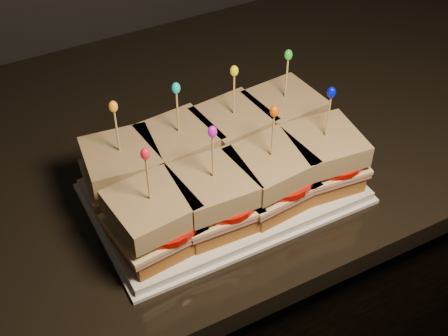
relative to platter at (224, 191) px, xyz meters
name	(u,v)px	position (x,y,z in m)	size (l,w,h in m)	color
platter	(224,191)	(0.00, 0.00, 0.00)	(0.38, 0.24, 0.02)	silver
platter_rim	(224,194)	(0.00, 0.00, -0.01)	(0.39, 0.25, 0.01)	silver
sandwich_0_bread_bot	(125,187)	(-0.14, 0.05, 0.02)	(0.10, 0.10, 0.03)	brown
sandwich_0_ham	(124,178)	(-0.14, 0.05, 0.04)	(0.11, 0.10, 0.01)	#BF5C5D
sandwich_0_cheese	(123,175)	(-0.14, 0.05, 0.05)	(0.11, 0.11, 0.01)	beige
sandwich_0_tomato	(132,171)	(-0.12, 0.05, 0.05)	(0.10, 0.10, 0.01)	#B30A03
sandwich_0_bread_top	(121,160)	(-0.14, 0.05, 0.08)	(0.10, 0.10, 0.03)	#522A0C
sandwich_0_pick	(117,133)	(-0.14, 0.05, 0.12)	(0.00, 0.00, 0.09)	tan
sandwich_0_frill	(113,107)	(-0.14, 0.05, 0.17)	(0.01, 0.01, 0.02)	orange
sandwich_1_bread_bot	(181,168)	(-0.05, 0.05, 0.02)	(0.10, 0.10, 0.03)	brown
sandwich_1_ham	(180,159)	(-0.05, 0.05, 0.04)	(0.11, 0.10, 0.01)	#BF5C5D
sandwich_1_cheese	(180,155)	(-0.05, 0.05, 0.05)	(0.11, 0.11, 0.01)	beige
sandwich_1_tomato	(189,152)	(-0.03, 0.05, 0.05)	(0.10, 0.10, 0.01)	#B30A03
sandwich_1_bread_top	(179,140)	(-0.05, 0.05, 0.08)	(0.10, 0.10, 0.03)	#522A0C
sandwich_1_pick	(178,115)	(-0.05, 0.05, 0.12)	(0.00, 0.00, 0.09)	tan
sandwich_1_frill	(176,88)	(-0.05, 0.05, 0.17)	(0.01, 0.01, 0.02)	#0CC7C6
sandwich_2_bread_bot	(233,150)	(0.05, 0.05, 0.02)	(0.10, 0.10, 0.03)	brown
sandwich_2_ham	(233,141)	(0.05, 0.05, 0.04)	(0.11, 0.10, 0.01)	#BF5C5D
sandwich_2_cheese	(233,138)	(0.05, 0.05, 0.05)	(0.11, 0.11, 0.01)	beige
sandwich_2_tomato	(242,134)	(0.06, 0.05, 0.05)	(0.10, 0.10, 0.01)	#B30A03
sandwich_2_bread_top	(234,123)	(0.05, 0.05, 0.08)	(0.10, 0.10, 0.03)	#522A0C
sandwich_2_pick	(234,97)	(0.05, 0.05, 0.12)	(0.00, 0.00, 0.09)	tan
sandwich_2_frill	(234,71)	(0.05, 0.05, 0.17)	(0.01, 0.01, 0.02)	#DDE610
sandwich_3_bread_bot	(282,133)	(0.14, 0.05, 0.02)	(0.10, 0.10, 0.03)	brown
sandwich_3_ham	(283,124)	(0.14, 0.05, 0.04)	(0.11, 0.10, 0.01)	#BF5C5D
sandwich_3_cheese	(283,121)	(0.14, 0.05, 0.05)	(0.11, 0.11, 0.01)	beige
sandwich_3_tomato	(292,117)	(0.15, 0.05, 0.05)	(0.10, 0.10, 0.01)	#B30A03
sandwich_3_bread_top	(284,106)	(0.14, 0.05, 0.08)	(0.10, 0.10, 0.03)	#522A0C
sandwich_3_pick	(286,81)	(0.14, 0.05, 0.12)	(0.00, 0.00, 0.09)	tan
sandwich_3_frill	(288,55)	(0.14, 0.05, 0.17)	(0.01, 0.01, 0.02)	green
sandwich_4_bread_bot	(154,236)	(-0.14, -0.05, 0.02)	(0.10, 0.10, 0.03)	brown
sandwich_4_ham	(153,227)	(-0.14, -0.05, 0.04)	(0.11, 0.10, 0.01)	#BF5C5D
sandwich_4_cheese	(153,223)	(-0.14, -0.05, 0.05)	(0.11, 0.11, 0.01)	beige
sandwich_4_tomato	(163,219)	(-0.12, -0.06, 0.05)	(0.10, 0.10, 0.01)	#B30A03
sandwich_4_bread_top	(151,208)	(-0.14, -0.05, 0.08)	(0.10, 0.10, 0.03)	#522A0C
sandwich_4_pick	(148,181)	(-0.14, -0.05, 0.12)	(0.00, 0.00, 0.09)	tan
sandwich_4_frill	(145,154)	(-0.14, -0.05, 0.17)	(0.01, 0.01, 0.02)	red
sandwich_5_bread_bot	(214,213)	(-0.05, -0.05, 0.02)	(0.10, 0.10, 0.03)	brown
sandwich_5_ham	(214,204)	(-0.05, -0.05, 0.04)	(0.11, 0.10, 0.01)	#BF5C5D
sandwich_5_cheese	(213,201)	(-0.05, -0.05, 0.05)	(0.11, 0.11, 0.01)	beige
sandwich_5_tomato	(223,197)	(-0.03, -0.06, 0.05)	(0.10, 0.10, 0.01)	#B30A03
sandwich_5_bread_top	(213,185)	(-0.05, -0.05, 0.08)	(0.10, 0.10, 0.03)	#522A0C
sandwich_5_pick	(213,159)	(-0.05, -0.05, 0.12)	(0.00, 0.00, 0.09)	tan
sandwich_5_frill	(212,132)	(-0.05, -0.05, 0.17)	(0.01, 0.01, 0.02)	#CA14CF
sandwich_6_bread_bot	(269,192)	(0.05, -0.05, 0.02)	(0.10, 0.10, 0.03)	brown
sandwich_6_ham	(269,183)	(0.05, -0.05, 0.04)	(0.11, 0.10, 0.01)	#BF5C5D
sandwich_6_cheese	(270,180)	(0.05, -0.05, 0.05)	(0.11, 0.11, 0.01)	beige
sandwich_6_tomato	(279,176)	(0.06, -0.06, 0.05)	(0.10, 0.10, 0.01)	#B30A03
sandwich_6_bread_top	(271,164)	(0.05, -0.05, 0.08)	(0.10, 0.10, 0.03)	#522A0C
sandwich_6_pick	(272,138)	(0.05, -0.05, 0.12)	(0.00, 0.00, 0.09)	tan
sandwich_6_frill	(274,111)	(0.05, -0.05, 0.17)	(0.01, 0.01, 0.02)	#EA4F01
sandwich_7_bread_bot	(320,172)	(0.14, -0.05, 0.02)	(0.10, 0.10, 0.03)	brown
sandwich_7_ham	(322,164)	(0.14, -0.05, 0.04)	(0.11, 0.10, 0.01)	#BF5C5D
sandwich_7_cheese	(322,160)	(0.14, -0.05, 0.05)	(0.11, 0.11, 0.01)	beige
sandwich_7_tomato	(332,156)	(0.15, -0.06, 0.05)	(0.10, 0.10, 0.01)	#B30A03
sandwich_7_bread_top	(324,145)	(0.14, -0.05, 0.08)	(0.10, 0.10, 0.03)	#522A0C
sandwich_7_pick	(328,119)	(0.14, -0.05, 0.12)	(0.00, 0.00, 0.09)	tan
sandwich_7_frill	(332,92)	(0.14, -0.05, 0.17)	(0.01, 0.01, 0.02)	#0309D0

